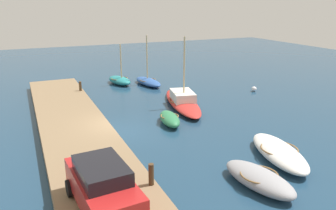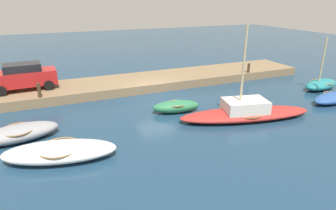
% 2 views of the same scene
% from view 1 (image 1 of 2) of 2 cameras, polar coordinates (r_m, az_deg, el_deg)
% --- Properties ---
extents(ground_plane, '(84.00, 84.00, 0.00)m').
position_cam_1_polar(ground_plane, '(20.13, -8.33, -4.64)').
color(ground_plane, navy).
extents(dock_platform, '(26.51, 3.89, 0.62)m').
position_cam_1_polar(dock_platform, '(19.57, -15.35, -4.79)').
color(dock_platform, '#846B4C').
rests_on(dock_platform, ground_plane).
extents(rowboat_grey, '(3.79, 2.06, 0.75)m').
position_cam_1_polar(rowboat_grey, '(14.76, 15.30, -12.05)').
color(rowboat_grey, '#939399').
rests_on(rowboat_grey, ground_plane).
extents(dinghy_green, '(2.96, 1.57, 0.70)m').
position_cam_1_polar(dinghy_green, '(21.10, 0.28, -2.36)').
color(dinghy_green, '#2D7A4C').
rests_on(dinghy_green, ground_plane).
extents(sailboat_red, '(7.77, 3.45, 5.16)m').
position_cam_1_polar(sailboat_red, '(24.77, 2.49, 0.77)').
color(sailboat_red, '#B72D28').
rests_on(sailboat_red, ground_plane).
extents(rowboat_teal, '(3.52, 2.12, 3.83)m').
position_cam_1_polar(rowboat_teal, '(31.74, -8.29, 4.25)').
color(rowboat_teal, teal).
rests_on(rowboat_teal, ground_plane).
extents(motorboat_white, '(4.95, 2.84, 0.72)m').
position_cam_1_polar(motorboat_white, '(17.44, 18.48, -7.66)').
color(motorboat_white, white).
rests_on(motorboat_white, ground_plane).
extents(rowboat_blue, '(4.16, 1.91, 4.59)m').
position_cam_1_polar(rowboat_blue, '(31.13, -3.42, 4.07)').
color(rowboat_blue, '#2D569E').
rests_on(rowboat_blue, ground_plane).
extents(mooring_post_west, '(0.20, 0.20, 0.75)m').
position_cam_1_polar(mooring_post_west, '(27.54, -14.80, 3.15)').
color(mooring_post_west, '#47331E').
rests_on(mooring_post_west, dock_platform).
extents(mooring_post_mid_west, '(0.21, 0.21, 0.89)m').
position_cam_1_polar(mooring_post_mid_west, '(13.18, -2.90, -11.79)').
color(mooring_post_mid_west, '#47331E').
rests_on(mooring_post_mid_west, dock_platform).
extents(parked_car, '(4.08, 2.13, 1.75)m').
position_cam_1_polar(parked_car, '(11.73, -11.16, -13.46)').
color(parked_car, '#B21E1E').
rests_on(parked_car, dock_platform).
extents(marker_buoy, '(0.44, 0.44, 0.44)m').
position_cam_1_polar(marker_buoy, '(29.78, 14.53, 2.68)').
color(marker_buoy, silver).
rests_on(marker_buoy, ground_plane).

